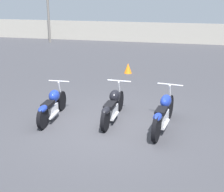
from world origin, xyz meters
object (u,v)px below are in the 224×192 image
Objects in this scene: motorcycle_slot_1 at (113,106)px; traffic_cone_far at (128,68)px; motorcycle_slot_0 at (52,105)px; motorcycle_slot_2 at (164,113)px.

motorcycle_slot_1 is 5.38m from traffic_cone_far.
motorcycle_slot_0 is 3.10m from motorcycle_slot_2.
motorcycle_slot_2 is at bearing -9.55° from motorcycle_slot_1.
motorcycle_slot_1 is (1.68, 0.31, 0.01)m from motorcycle_slot_0.
motorcycle_slot_2 is at bearing -1.27° from motorcycle_slot_0.
traffic_cone_far is at bearing 97.97° from motorcycle_slot_1.
motorcycle_slot_2 reaches higher than motorcycle_slot_1.
motorcycle_slot_0 is 0.89× the size of motorcycle_slot_2.
motorcycle_slot_0 is at bearing -167.45° from motorcycle_slot_1.
motorcycle_slot_1 is at bearing 176.44° from motorcycle_slot_2.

